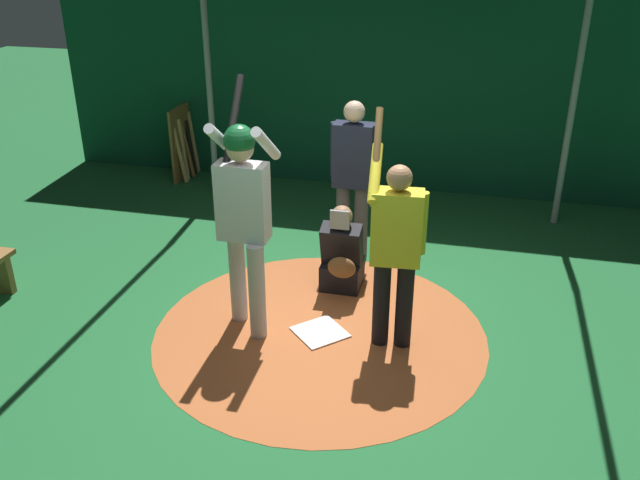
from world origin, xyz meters
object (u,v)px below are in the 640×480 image
Objects in this scene: umpire at (353,173)px; visitor at (395,245)px; bat_rack at (187,142)px; home_plate at (320,332)px; batter at (243,208)px; catcher at (342,257)px.

visitor is (1.56, 0.67, -0.03)m from umpire.
home_plate is at bearing 38.15° from bat_rack.
batter is at bearing 30.88° from bat_rack.
umpire is at bearing -179.16° from home_plate.
batter is 1.10× the size of visitor.
catcher reaches higher than home_plate.
catcher is at bearing 3.16° from umpire.
bat_rack is at bearing -141.22° from visitor.
catcher is 0.52× the size of umpire.
umpire is at bearing -161.81° from visitor.
catcher is at bearing 178.98° from home_plate.
umpire is 1.69× the size of bat_rack.
bat_rack is at bearing -126.52° from umpire.
umpire is (-1.57, -0.02, 0.99)m from home_plate.
visitor reaches higher than bat_rack.
bat_rack is (-2.83, -2.92, 0.14)m from catcher.
batter is 1.34m from visitor.
bat_rack reaches higher than catcher.
visitor is (-0.01, 0.65, 0.96)m from home_plate.
visitor is at bearing 36.32° from catcher.
visitor is at bearing 23.34° from umpire.
visitor is at bearing 92.09° from batter.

